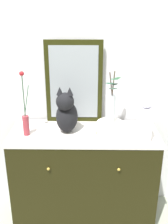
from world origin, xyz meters
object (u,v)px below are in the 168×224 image
object	(u,v)px
sideboard	(84,176)
cat_sitting	(67,113)
jar_lidded_porcelain	(145,122)
candle_pillar	(94,130)
vase_glass_clear	(111,107)
bowl_porcelain	(110,125)
mirror_leaning	(74,82)
vase_slim_green	(26,120)

from	to	relation	value
sideboard	cat_sitting	distance (m)	0.63
sideboard	cat_sitting	bearing A→B (deg)	177.13
sideboard	jar_lidded_porcelain	size ratio (longest dim) A/B	3.56
candle_pillar	jar_lidded_porcelain	bearing A→B (deg)	-14.14
vase_glass_clear	candle_pillar	distance (m)	0.24
vase_glass_clear	jar_lidded_porcelain	distance (m)	0.34
candle_pillar	bowl_porcelain	bearing A→B (deg)	43.14
bowl_porcelain	vase_glass_clear	xyz separation A→B (m)	(0.00, -0.00, 0.17)
mirror_leaning	jar_lidded_porcelain	world-z (taller)	mirror_leaning
mirror_leaning	candle_pillar	xyz separation A→B (m)	(0.18, -0.28, -0.32)
sideboard	mirror_leaning	distance (m)	0.84
jar_lidded_porcelain	candle_pillar	bearing A→B (deg)	165.86
sideboard	vase_slim_green	world-z (taller)	vase_slim_green
mirror_leaning	bowl_porcelain	distance (m)	0.48
mirror_leaning	cat_sitting	world-z (taller)	mirror_leaning
bowl_porcelain	vase_glass_clear	world-z (taller)	vase_glass_clear
vase_slim_green	bowl_porcelain	world-z (taller)	vase_slim_green
vase_slim_green	candle_pillar	world-z (taller)	vase_slim_green
vase_glass_clear	candle_pillar	world-z (taller)	vase_glass_clear
vase_slim_green	candle_pillar	size ratio (longest dim) A/B	5.53
vase_slim_green	vase_glass_clear	world-z (taller)	vase_slim_green
cat_sitting	jar_lidded_porcelain	size ratio (longest dim) A/B	1.19
candle_pillar	vase_glass_clear	bearing A→B (deg)	42.68
mirror_leaning	bowl_porcelain	bearing A→B (deg)	-26.04
mirror_leaning	vase_glass_clear	xyz separation A→B (m)	(0.31, -0.15, -0.17)
jar_lidded_porcelain	cat_sitting	bearing A→B (deg)	166.18
vase_slim_green	jar_lidded_porcelain	size ratio (longest dim) A/B	1.52
vase_slim_green	bowl_porcelain	distance (m)	0.71
sideboard	candle_pillar	distance (m)	0.49
cat_sitting	vase_slim_green	xyz separation A→B (m)	(-0.33, -0.07, -0.03)
sideboard	mirror_leaning	size ratio (longest dim) A/B	1.71
mirror_leaning	sideboard	bearing A→B (deg)	-68.69
mirror_leaning	candle_pillar	distance (m)	0.46
vase_slim_green	mirror_leaning	bearing A→B (deg)	37.65
jar_lidded_porcelain	bowl_porcelain	bearing A→B (deg)	137.89
sideboard	cat_sitting	size ratio (longest dim) A/B	2.99
vase_slim_green	bowl_porcelain	size ratio (longest dim) A/B	2.35
bowl_porcelain	mirror_leaning	bearing A→B (deg)	153.96
vase_slim_green	candle_pillar	bearing A→B (deg)	1.14
cat_sitting	jar_lidded_porcelain	distance (m)	0.63
mirror_leaning	vase_glass_clear	size ratio (longest dim) A/B	1.62
mirror_leaning	vase_slim_green	size ratio (longest dim) A/B	1.37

